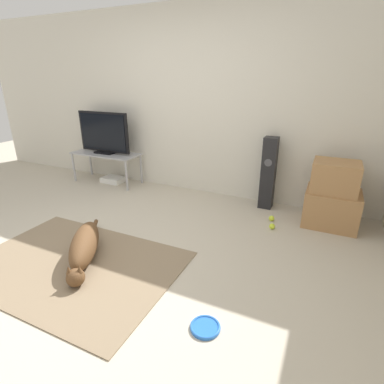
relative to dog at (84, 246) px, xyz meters
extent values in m
plane|color=#BCB29E|center=(0.10, 0.08, -0.14)|extent=(12.00, 12.00, 0.00)
cube|color=beige|center=(0.10, 2.18, 1.13)|extent=(8.00, 0.06, 2.55)
cube|color=#847056|center=(-0.03, -0.12, -0.14)|extent=(1.92, 1.33, 0.01)
ellipsoid|color=brown|center=(-0.01, 0.02, 0.00)|extent=(0.62, 0.78, 0.28)
sphere|color=brown|center=(0.22, -0.34, -0.05)|extent=(0.15, 0.15, 0.15)
cone|color=brown|center=(0.26, -0.32, 0.03)|extent=(0.05, 0.05, 0.07)
cone|color=brown|center=(0.19, -0.37, 0.03)|extent=(0.05, 0.05, 0.07)
cylinder|color=brown|center=(-0.30, 0.46, -0.07)|extent=(0.18, 0.24, 0.04)
cylinder|color=blue|center=(1.37, -0.30, -0.13)|extent=(0.21, 0.21, 0.02)
torus|color=blue|center=(1.37, -0.30, -0.13)|extent=(0.21, 0.21, 0.02)
cube|color=#A87A4C|center=(2.08, 1.78, 0.07)|extent=(0.59, 0.49, 0.42)
cube|color=#A87A4C|center=(2.07, 1.76, 0.45)|extent=(0.49, 0.41, 0.35)
cube|color=black|center=(1.29, 1.97, 0.33)|extent=(0.17, 0.17, 0.94)
cylinder|color=#4C4C51|center=(1.29, 1.88, 0.49)|extent=(0.09, 0.00, 0.09)
cube|color=#A8A8AD|center=(-1.28, 1.88, 0.34)|extent=(1.12, 0.45, 0.02)
cylinder|color=#A8A8AD|center=(-1.81, 1.68, 0.09)|extent=(0.04, 0.04, 0.47)
cylinder|color=#A8A8AD|center=(-0.75, 1.68, 0.09)|extent=(0.04, 0.04, 0.47)
cylinder|color=#A8A8AD|center=(-1.81, 2.07, 0.09)|extent=(0.04, 0.04, 0.47)
cylinder|color=#A8A8AD|center=(-0.75, 2.07, 0.09)|extent=(0.04, 0.04, 0.47)
cube|color=black|center=(-1.28, 1.88, 0.36)|extent=(0.32, 0.20, 0.02)
cube|color=black|center=(-1.28, 1.88, 0.68)|extent=(0.91, 0.04, 0.62)
cube|color=black|center=(-1.28, 1.87, 0.68)|extent=(0.84, 0.01, 0.56)
sphere|color=#C6E033|center=(1.45, 1.58, -0.11)|extent=(0.07, 0.07, 0.07)
sphere|color=#C6E033|center=(1.50, 1.37, -0.11)|extent=(0.07, 0.07, 0.07)
cube|color=white|center=(-1.21, 1.91, -0.10)|extent=(0.35, 0.26, 0.08)
camera|label=1|loc=(1.96, -1.78, 1.50)|focal=28.00mm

